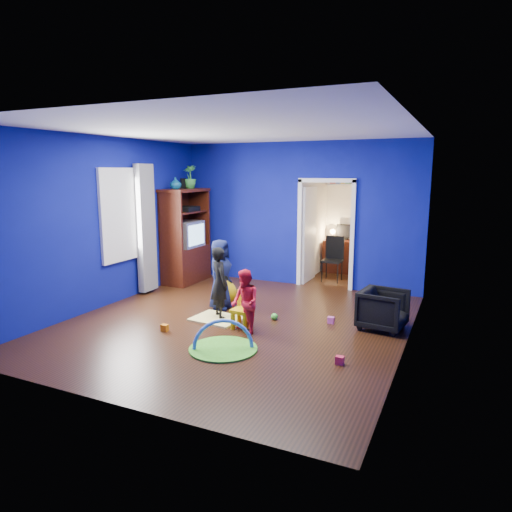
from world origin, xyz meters
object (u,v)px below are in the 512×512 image
at_px(toddler_red, 245,302).
at_px(child_navy, 220,274).
at_px(armchair, 383,309).
at_px(crt_tv, 187,234).
at_px(child_black, 220,283).
at_px(play_mat, 223,349).
at_px(kid_chair, 242,312).
at_px(tv_armoire, 185,236).
at_px(study_desk, 343,256).
at_px(hopper_ball, 225,293).
at_px(folding_chair, 332,260).
at_px(vase, 176,183).

bearing_deg(toddler_red, child_navy, 175.86).
bearing_deg(armchair, child_navy, 99.39).
distance_m(armchair, crt_tv, 4.52).
height_order(child_black, child_navy, child_navy).
bearing_deg(play_mat, child_navy, 120.14).
distance_m(toddler_red, kid_chair, 0.33).
bearing_deg(armchair, toddler_red, 127.77).
bearing_deg(tv_armoire, toddler_red, -42.75).
bearing_deg(armchair, study_desk, 29.91).
xyz_separation_m(tv_armoire, study_desk, (2.80, 2.28, -0.60)).
bearing_deg(study_desk, play_mat, -92.83).
distance_m(armchair, study_desk, 3.89).
xyz_separation_m(toddler_red, hopper_ball, (-0.98, 1.19, -0.26)).
bearing_deg(folding_chair, child_navy, -113.65).
bearing_deg(toddler_red, vase, -177.61).
distance_m(child_black, play_mat, 1.45).
relative_size(armchair, child_black, 0.57).
bearing_deg(toddler_red, crt_tv, 178.07).
relative_size(tv_armoire, crt_tv, 2.80).
relative_size(play_mat, folding_chair, 0.98).
distance_m(child_black, child_navy, 0.52).
bearing_deg(child_black, armchair, -126.21).
relative_size(toddler_red, hopper_ball, 2.23).
xyz_separation_m(toddler_red, folding_chair, (0.27, 3.67, -0.01)).
height_order(child_black, kid_chair, child_black).
xyz_separation_m(child_black, vase, (-1.86, 1.56, 1.50)).
bearing_deg(hopper_ball, vase, 151.26).
distance_m(armchair, child_navy, 2.71).
bearing_deg(tv_armoire, crt_tv, 0.00).
bearing_deg(folding_chair, study_desk, 90.00).
xyz_separation_m(crt_tv, hopper_ball, (1.52, -1.16, -0.81)).
relative_size(armchair, crt_tv, 0.94).
bearing_deg(armchair, tv_armoire, 80.36).
height_order(child_black, play_mat, child_black).
bearing_deg(crt_tv, child_black, -45.67).
xyz_separation_m(armchair, crt_tv, (-4.26, 1.30, 0.72)).
distance_m(hopper_ball, play_mat, 2.11).
bearing_deg(play_mat, folding_chair, 86.54).
bearing_deg(crt_tv, tv_armoire, 180.00).
relative_size(child_black, toddler_red, 1.22).
relative_size(vase, play_mat, 0.26).
bearing_deg(hopper_ball, child_black, -67.21).
bearing_deg(kid_chair, armchair, 29.46).
bearing_deg(child_black, vase, 0.95).
xyz_separation_m(child_black, toddler_red, (0.68, -0.49, -0.10)).
bearing_deg(study_desk, hopper_ball, -109.90).
height_order(child_navy, study_desk, child_navy).
relative_size(armchair, tv_armoire, 0.34).
xyz_separation_m(armchair, play_mat, (-1.76, -1.71, -0.29)).
relative_size(toddler_red, vase, 3.94).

